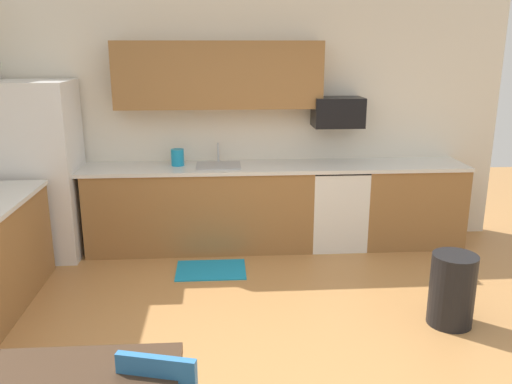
% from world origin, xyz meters
% --- Properties ---
extents(ground_plane, '(12.00, 12.00, 0.00)m').
position_xyz_m(ground_plane, '(0.00, 0.00, 0.00)').
color(ground_plane, '#B77F47').
extents(wall_back, '(5.80, 0.10, 2.70)m').
position_xyz_m(wall_back, '(0.00, 2.65, 1.35)').
color(wall_back, silver).
rests_on(wall_back, ground).
extents(cabinet_run_back, '(2.44, 0.60, 0.90)m').
position_xyz_m(cabinet_run_back, '(-0.53, 2.30, 0.45)').
color(cabinet_run_back, olive).
rests_on(cabinet_run_back, ground).
extents(cabinet_run_back_right, '(1.11, 0.60, 0.90)m').
position_xyz_m(cabinet_run_back_right, '(1.85, 2.30, 0.45)').
color(cabinet_run_back_right, olive).
rests_on(cabinet_run_back_right, ground).
extents(countertop_back, '(4.80, 0.64, 0.04)m').
position_xyz_m(countertop_back, '(0.00, 2.30, 0.92)').
color(countertop_back, silver).
rests_on(countertop_back, cabinet_run_back).
extents(upper_cabinets_back, '(2.20, 0.34, 0.70)m').
position_xyz_m(upper_cabinets_back, '(-0.30, 2.43, 1.90)').
color(upper_cabinets_back, olive).
extents(refrigerator, '(0.76, 0.70, 1.86)m').
position_xyz_m(refrigerator, '(-2.18, 2.22, 0.93)').
color(refrigerator, white).
rests_on(refrigerator, ground).
extents(oven_range, '(0.60, 0.60, 0.91)m').
position_xyz_m(oven_range, '(0.99, 2.30, 0.46)').
color(oven_range, white).
rests_on(oven_range, ground).
extents(microwave, '(0.54, 0.36, 0.32)m').
position_xyz_m(microwave, '(0.99, 2.40, 1.50)').
color(microwave, black).
extents(sink_basin, '(0.48, 0.40, 0.14)m').
position_xyz_m(sink_basin, '(-0.32, 2.30, 0.88)').
color(sink_basin, '#A5A8AD').
rests_on(sink_basin, countertop_back).
extents(sink_faucet, '(0.02, 0.02, 0.24)m').
position_xyz_m(sink_faucet, '(-0.32, 2.48, 1.04)').
color(sink_faucet, '#B2B5BA').
rests_on(sink_faucet, countertop_back).
extents(trash_bin, '(0.36, 0.36, 0.60)m').
position_xyz_m(trash_bin, '(1.55, 0.46, 0.30)').
color(trash_bin, black).
rests_on(trash_bin, ground).
extents(floor_mat, '(0.70, 0.50, 0.01)m').
position_xyz_m(floor_mat, '(-0.41, 1.65, 0.01)').
color(floor_mat, '#198CBF').
rests_on(floor_mat, ground).
extents(kettle, '(0.14, 0.14, 0.20)m').
position_xyz_m(kettle, '(-0.76, 2.35, 1.02)').
color(kettle, '#198CBF').
rests_on(kettle, countertop_back).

